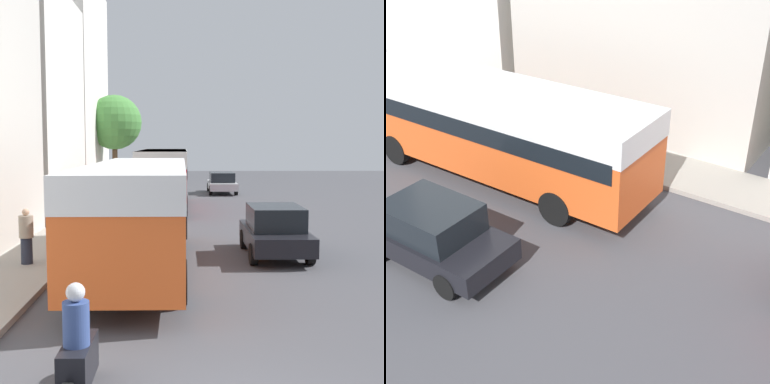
% 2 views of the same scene
% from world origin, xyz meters
% --- Properties ---
extents(sidewalk, '(2.20, 120.00, 0.15)m').
position_xyz_m(sidewalk, '(-5.10, 0.00, 0.07)').
color(sidewalk, '#9E998E').
rests_on(sidewalk, ground_plane).
extents(bus_lead, '(2.62, 10.51, 2.99)m').
position_xyz_m(bus_lead, '(-1.86, 8.51, 1.95)').
color(bus_lead, '#EA5B23').
rests_on(bus_lead, ground_plane).
extents(car_far_curb, '(1.89, 3.95, 1.59)m').
position_xyz_m(car_far_curb, '(2.27, 10.26, 0.82)').
color(car_far_curb, black).
rests_on(car_far_curb, ground_plane).
extents(pedestrian_near_curb, '(0.40, 0.40, 1.58)m').
position_xyz_m(pedestrian_near_curb, '(-5.07, 8.66, 0.95)').
color(pedestrian_near_curb, '#232838').
rests_on(pedestrian_near_curb, sidewalk).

